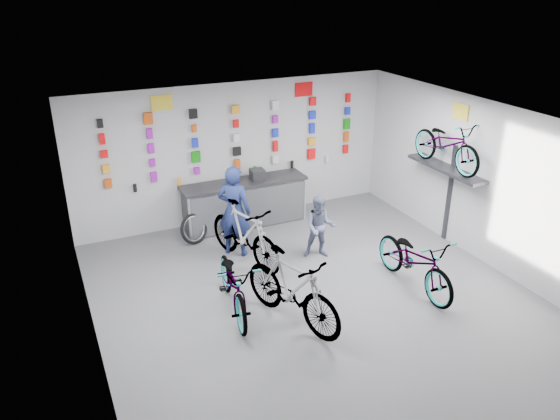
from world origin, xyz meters
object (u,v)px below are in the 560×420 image
bike_center (292,289)px  bike_right (415,260)px  customer (320,227)px  clerk (234,211)px  bike_left (234,283)px  bike_service (245,234)px  counter (245,204)px

bike_center → bike_right: bike_center is taller
customer → clerk: bearing=175.0°
bike_left → customer: (2.13, 1.04, 0.12)m
bike_left → bike_service: size_ratio=0.96×
bike_center → clerk: (0.00, 2.51, 0.30)m
counter → bike_center: bike_center is taller
counter → bike_right: 4.00m
counter → clerk: 1.39m
counter → bike_center: bearing=-100.1°
bike_center → clerk: clerk is taller
bike_center → bike_right: (2.37, 0.05, -0.08)m
counter → clerk: size_ratio=1.50×
counter → clerk: bearing=-119.4°
counter → bike_center: 3.73m
bike_left → bike_service: bike_service is taller
bike_center → bike_right: bearing=-17.8°
bike_left → clerk: (0.70, 1.83, 0.40)m
bike_center → customer: customer is taller
bike_left → counter: bearing=74.3°
clerk → customer: size_ratio=1.45×
bike_service → clerk: (-0.04, 0.41, 0.31)m
bike_service → counter: bearing=51.6°
bike_left → bike_center: bike_center is taller
counter → bike_center: size_ratio=1.35×
bike_left → clerk: size_ratio=1.06×
bike_center → clerk: bearing=70.9°
customer → counter: bearing=135.5°
bike_right → customer: customer is taller
customer → bike_left: bearing=-130.1°
clerk → bike_service: bearing=137.8°
bike_center → clerk: size_ratio=1.11×
bike_left → clerk: bearing=77.7°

